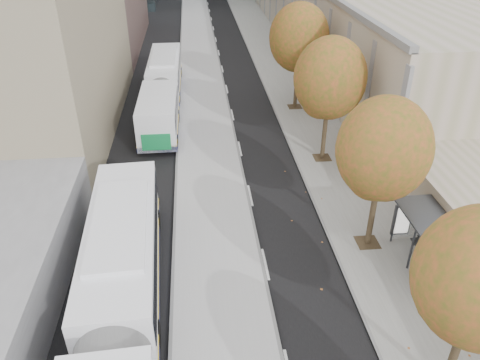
{
  "coord_description": "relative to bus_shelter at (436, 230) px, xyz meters",
  "views": [
    {
      "loc": [
        -4.5,
        -4.59,
        14.56
      ],
      "look_at": [
        -2.48,
        15.61,
        2.5
      ],
      "focal_mm": 35.0,
      "sensor_mm": 36.0,
      "label": 1
    }
  ],
  "objects": [
    {
      "name": "distant_car",
      "position": [
        -13.02,
        35.94,
        -1.51
      ],
      "size": [
        2.84,
        4.32,
        1.37
      ],
      "primitive_type": "imported",
      "rotation": [
        0.0,
        0.0,
        -0.33
      ],
      "color": "silver",
      "rests_on": "ground"
    },
    {
      "name": "tree_c",
      "position": [
        -2.09,
        2.04,
        3.06
      ],
      "size": [
        4.2,
        4.2,
        7.28
      ],
      "color": "#312719",
      "rests_on": "sidewalk"
    },
    {
      "name": "bus_far",
      "position": [
        -12.81,
        21.23,
        -0.56
      ],
      "size": [
        2.81,
        17.92,
        2.98
      ],
      "rotation": [
        0.0,
        0.0,
        -0.01
      ],
      "color": "white",
      "rests_on": "ground"
    },
    {
      "name": "sidewalk",
      "position": [
        -1.56,
        24.04,
        -2.15
      ],
      "size": [
        4.75,
        150.0,
        0.08
      ],
      "primitive_type": "cube",
      "color": "gray",
      "rests_on": "ground"
    },
    {
      "name": "tree_d",
      "position": [
        -2.09,
        11.04,
        3.28
      ],
      "size": [
        4.4,
        4.4,
        7.6
      ],
      "color": "#312719",
      "rests_on": "sidewalk"
    },
    {
      "name": "tree_e",
      "position": [
        -2.09,
        20.04,
        3.5
      ],
      "size": [
        4.6,
        4.6,
        7.92
      ],
      "color": "#312719",
      "rests_on": "sidewalk"
    },
    {
      "name": "bus_platform",
      "position": [
        -9.56,
        24.04,
        -2.11
      ],
      "size": [
        4.25,
        150.0,
        0.15
      ],
      "primitive_type": "cube",
      "color": "#AEAEAE",
      "rests_on": "ground"
    },
    {
      "name": "bus_near",
      "position": [
        -13.38,
        -3.8,
        -0.45
      ],
      "size": [
        3.72,
        19.25,
        3.19
      ],
      "rotation": [
        0.0,
        0.0,
        0.05
      ],
      "color": "white",
      "rests_on": "ground"
    },
    {
      "name": "bus_shelter",
      "position": [
        0.0,
        0.0,
        0.0
      ],
      "size": [
        1.9,
        4.4,
        2.53
      ],
      "color": "#383A3F",
      "rests_on": "sidewalk"
    }
  ]
}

